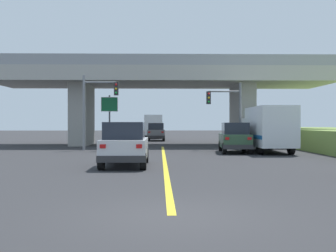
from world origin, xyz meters
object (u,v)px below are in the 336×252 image
Objects in this scene: semi_truck_distant at (154,126)px; traffic_signal_farside at (95,102)px; sedan_oncoming at (156,132)px; traffic_signal_nearside at (228,107)px; suv_lead at (125,144)px; suv_crossing at (235,138)px; highway_sign at (109,109)px; box_truck at (267,129)px.

traffic_signal_farside is at bearing -98.84° from semi_truck_distant.
sedan_oncoming is 0.96× the size of traffic_signal_nearside.
suv_lead is 0.86× the size of traffic_signal_nearside.
sedan_oncoming is (-5.45, 19.68, 0.01)m from suv_crossing.
traffic_signal_farside is at bearing 167.57° from suv_crossing.
semi_truck_distant is (-5.85, 28.11, 0.61)m from suv_crossing.
highway_sign is (-9.57, 5.18, 0.04)m from traffic_signal_nearside.
highway_sign is (-3.98, -11.05, 2.20)m from sedan_oncoming.
box_truck is (8.92, 9.14, 0.61)m from suv_lead.
box_truck is at bearing 15.12° from suv_crossing.
highway_sign is (-11.73, 8.19, 1.60)m from box_truck.
suv_lead is 12.29m from traffic_signal_farside.
suv_crossing is (6.62, 8.69, -0.00)m from suv_lead.
traffic_signal_farside is (-9.91, -0.54, 0.36)m from traffic_signal_nearside.
box_truck reaches higher than suv_lead.
suv_crossing is at bearing -169.07° from box_truck.
suv_crossing is at bearing -74.53° from sedan_oncoming.
box_truck is 12.47m from traffic_signal_farside.
traffic_signal_nearside is (6.76, 12.15, 2.17)m from suv_lead.
traffic_signal_farside reaches higher than suv_crossing.
suv_lead is 28.40m from sedan_oncoming.
highway_sign is at bearing 145.08° from box_truck.
highway_sign is (-2.81, 17.33, 2.21)m from suv_lead.
highway_sign is at bearing -100.42° from semi_truck_distant.
traffic_signal_nearside is at bearing -28.44° from highway_sign.
suv_crossing is 20.42m from sedan_oncoming.
traffic_signal_farside is (-9.77, 2.92, 2.53)m from suv_crossing.
suv_crossing is 10.50m from traffic_signal_farside.
sedan_oncoming is at bearing -87.28° from semi_truck_distant.
traffic_signal_nearside is (0.14, 3.45, 2.17)m from suv_crossing.
suv_lead is 0.89× the size of sedan_oncoming.
suv_lead is at bearing -74.85° from traffic_signal_farside.
sedan_oncoming is at bearing 87.63° from suv_lead.
traffic_signal_nearside is at bearing 60.89° from suv_lead.
sedan_oncoming is at bearing 109.00° from traffic_signal_nearside.
traffic_signal_nearside is at bearing 3.10° from traffic_signal_farside.
traffic_signal_farside reaches higher than traffic_signal_nearside.
traffic_signal_nearside is 0.91× the size of traffic_signal_farside.
suv_crossing is at bearing 52.70° from suv_lead.
box_truck is 1.63× the size of highway_sign.
box_truck is at bearing -11.57° from traffic_signal_farside.
box_truck reaches higher than suv_crossing.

